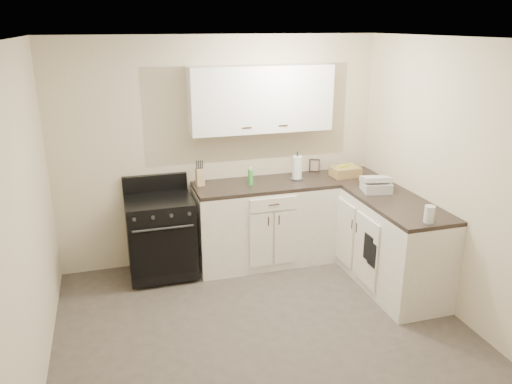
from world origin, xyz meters
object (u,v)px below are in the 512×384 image
object	(u,v)px
wicker_basket	(345,172)
stove	(161,236)
countertop_grill	(376,186)
knife_block	(200,177)
paper_towel	(297,168)

from	to	relation	value
wicker_basket	stove	bearing A→B (deg)	-179.72
stove	countertop_grill	xyz separation A→B (m)	(2.19, -0.57, 0.53)
knife_block	paper_towel	xyz separation A→B (m)	(1.09, -0.08, 0.04)
knife_block	wicker_basket	bearing A→B (deg)	-13.96
countertop_grill	wicker_basket	bearing A→B (deg)	107.89
knife_block	countertop_grill	bearing A→B (deg)	-31.87
paper_towel	wicker_basket	size ratio (longest dim) A/B	0.83
countertop_grill	knife_block	bearing A→B (deg)	169.02
stove	knife_block	distance (m)	0.75
stove	wicker_basket	distance (m)	2.19
stove	countertop_grill	world-z (taller)	countertop_grill
stove	wicker_basket	world-z (taller)	wicker_basket
stove	paper_towel	size ratio (longest dim) A/B	3.16
stove	wicker_basket	size ratio (longest dim) A/B	2.62
knife_block	paper_towel	world-z (taller)	paper_towel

